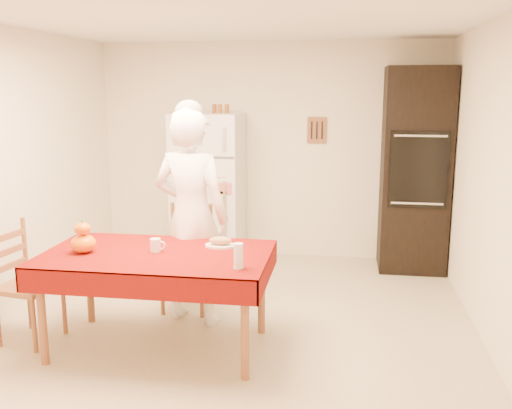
% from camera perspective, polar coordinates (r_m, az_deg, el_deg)
% --- Properties ---
extents(floor, '(4.50, 4.50, 0.00)m').
position_cam_1_polar(floor, '(4.88, -2.25, -12.30)').
color(floor, tan).
rests_on(floor, ground).
extents(room_shell, '(4.02, 4.52, 2.51)m').
position_cam_1_polar(room_shell, '(4.48, -2.40, 7.05)').
color(room_shell, '#F3E7CC').
rests_on(room_shell, ground).
extents(refrigerator, '(0.75, 0.74, 1.70)m').
position_cam_1_polar(refrigerator, '(6.54, -4.74, 1.62)').
color(refrigerator, white).
rests_on(refrigerator, floor).
extents(oven_cabinet, '(0.70, 0.62, 2.20)m').
position_cam_1_polar(oven_cabinet, '(6.41, 15.59, 3.31)').
color(oven_cabinet, black).
rests_on(oven_cabinet, floor).
extents(dining_table, '(1.70, 1.00, 0.76)m').
position_cam_1_polar(dining_table, '(4.37, -9.87, -5.64)').
color(dining_table, brown).
rests_on(dining_table, floor).
extents(chair_far, '(0.43, 0.41, 0.95)m').
position_cam_1_polar(chair_far, '(5.21, -6.72, -4.85)').
color(chair_far, brown).
rests_on(chair_far, floor).
extents(chair_left, '(0.46, 0.48, 0.95)m').
position_cam_1_polar(chair_left, '(4.87, -22.35, -6.84)').
color(chair_left, brown).
rests_on(chair_left, floor).
extents(seated_woman, '(0.74, 0.57, 1.82)m').
position_cam_1_polar(seated_woman, '(4.82, -6.48, -1.24)').
color(seated_woman, white).
rests_on(seated_woman, floor).
extents(coffee_mug, '(0.08, 0.08, 0.10)m').
position_cam_1_polar(coffee_mug, '(4.37, -10.02, -4.03)').
color(coffee_mug, white).
rests_on(coffee_mug, dining_table).
extents(pumpkin_lower, '(0.19, 0.19, 0.14)m').
position_cam_1_polar(pumpkin_lower, '(4.47, -16.88, -3.76)').
color(pumpkin_lower, '#D34C04').
rests_on(pumpkin_lower, dining_table).
extents(pumpkin_upper, '(0.12, 0.12, 0.09)m').
position_cam_1_polar(pumpkin_upper, '(4.44, -16.96, -2.31)').
color(pumpkin_upper, '#C34704').
rests_on(pumpkin_upper, pumpkin_lower).
extents(wine_glass, '(0.07, 0.07, 0.18)m').
position_cam_1_polar(wine_glass, '(3.91, -1.77, -5.15)').
color(wine_glass, white).
rests_on(wine_glass, dining_table).
extents(bread_plate, '(0.24, 0.24, 0.02)m').
position_cam_1_polar(bread_plate, '(4.45, -3.58, -4.13)').
color(bread_plate, white).
rests_on(bread_plate, dining_table).
extents(bread_loaf, '(0.18, 0.10, 0.06)m').
position_cam_1_polar(bread_loaf, '(4.44, -3.59, -3.62)').
color(bread_loaf, tan).
rests_on(bread_loaf, bread_plate).
extents(spice_jar_left, '(0.05, 0.05, 0.10)m').
position_cam_1_polar(spice_jar_left, '(6.48, -4.18, 9.55)').
color(spice_jar_left, brown).
rests_on(spice_jar_left, refrigerator).
extents(spice_jar_mid, '(0.05, 0.05, 0.10)m').
position_cam_1_polar(spice_jar_mid, '(6.46, -3.63, 9.56)').
color(spice_jar_mid, '#98551B').
rests_on(spice_jar_mid, refrigerator).
extents(spice_jar_right, '(0.05, 0.05, 0.10)m').
position_cam_1_polar(spice_jar_right, '(6.44, -2.93, 9.56)').
color(spice_jar_right, '#8D5519').
rests_on(spice_jar_right, refrigerator).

